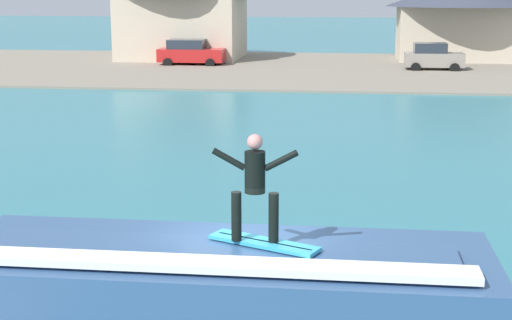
% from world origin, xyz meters
% --- Properties ---
extents(ground_plane, '(260.00, 260.00, 0.00)m').
position_xyz_m(ground_plane, '(0.00, 0.00, 0.00)').
color(ground_plane, teal).
extents(wave_crest, '(8.64, 2.94, 1.56)m').
position_xyz_m(wave_crest, '(-0.26, -0.80, 0.74)').
color(wave_crest, '#335480').
rests_on(wave_crest, ground_plane).
extents(surfboard, '(1.83, 1.12, 0.06)m').
position_xyz_m(surfboard, '(0.44, -0.91, 1.60)').
color(surfboard, '#33A5CC').
rests_on(surfboard, wave_crest).
extents(surfer, '(1.34, 0.32, 1.70)m').
position_xyz_m(surfer, '(0.30, -0.93, 2.58)').
color(surfer, black).
rests_on(surfer, surfboard).
extents(shoreline_bank, '(120.00, 23.71, 0.12)m').
position_xyz_m(shoreline_bank, '(0.00, 40.17, 0.06)').
color(shoreline_bank, gray).
rests_on(shoreline_bank, ground_plane).
extents(car_near_shore, '(4.59, 2.29, 1.86)m').
position_xyz_m(car_near_shore, '(-9.37, 41.34, 0.95)').
color(car_near_shore, red).
rests_on(car_near_shore, ground_plane).
extents(car_far_shore, '(3.81, 2.07, 1.86)m').
position_xyz_m(car_far_shore, '(7.20, 39.91, 0.94)').
color(car_far_shore, gray).
rests_on(car_far_shore, ground_plane).
extents(house_with_chimney, '(10.88, 10.88, 7.35)m').
position_xyz_m(house_with_chimney, '(-10.93, 46.34, 3.93)').
color(house_with_chimney, beige).
rests_on(house_with_chimney, ground_plane).
extents(house_gabled_white, '(10.59, 10.59, 5.91)m').
position_xyz_m(house_gabled_white, '(9.56, 47.09, 3.56)').
color(house_gabled_white, beige).
rests_on(house_gabled_white, ground_plane).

